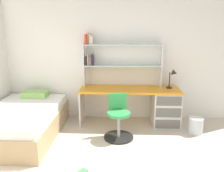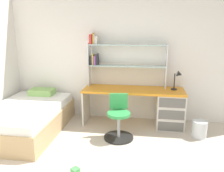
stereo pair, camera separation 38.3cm
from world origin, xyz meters
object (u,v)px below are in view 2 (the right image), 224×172
object	(u,v)px
waste_bin	(199,129)
desk	(160,106)
bookshelf_hutch	(118,57)
toy_block_green_2	(75,171)
swivel_chair	(119,122)
bed_platform	(27,118)
desk_lamp	(178,77)

from	to	relation	value
waste_bin	desk	bearing A→B (deg)	149.61
bookshelf_hutch	toy_block_green_2	world-z (taller)	bookshelf_hutch
swivel_chair	toy_block_green_2	size ratio (longest dim) A/B	8.05
desk	swivel_chair	size ratio (longest dim) A/B	2.54
desk	toy_block_green_2	bearing A→B (deg)	-123.21
bed_platform	desk_lamp	bearing A→B (deg)	13.66
toy_block_green_2	desk	bearing A→B (deg)	56.79
waste_bin	swivel_chair	bearing A→B (deg)	-170.81
desk	toy_block_green_2	world-z (taller)	desk
swivel_chair	bed_platform	distance (m)	1.71
bookshelf_hutch	desk_lamp	bearing A→B (deg)	-7.04
swivel_chair	toy_block_green_2	world-z (taller)	swivel_chair
desk	waste_bin	bearing A→B (deg)	-30.39
desk	waste_bin	distance (m)	0.84
bed_platform	toy_block_green_2	xyz separation A→B (m)	(1.28, -1.15, -0.21)
bookshelf_hutch	toy_block_green_2	xyz separation A→B (m)	(-0.31, -1.97, -1.28)
swivel_chair	toy_block_green_2	distance (m)	1.26
desk_lamp	bed_platform	distance (m)	2.93
desk	bookshelf_hutch	world-z (taller)	bookshelf_hutch
waste_bin	toy_block_green_2	bearing A→B (deg)	-143.33
bookshelf_hutch	swivel_chair	bearing A→B (deg)	-81.11
bed_platform	waste_bin	size ratio (longest dim) A/B	6.37
bookshelf_hutch	bed_platform	bearing A→B (deg)	-152.75
bed_platform	toy_block_green_2	size ratio (longest dim) A/B	19.86
swivel_chair	toy_block_green_2	bearing A→B (deg)	-110.82
desk	swivel_chair	xyz separation A→B (m)	(-0.73, -0.63, -0.11)
desk_lamp	bed_platform	world-z (taller)	desk_lamp
desk	bed_platform	xyz separation A→B (m)	(-2.44, -0.63, -0.15)
waste_bin	toy_block_green_2	distance (m)	2.31
swivel_chair	waste_bin	world-z (taller)	swivel_chair
desk_lamp	toy_block_green_2	size ratio (longest dim) A/B	4.01
desk	bookshelf_hutch	bearing A→B (deg)	167.57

